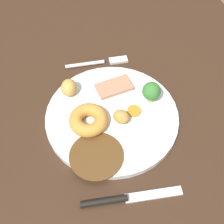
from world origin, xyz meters
TOP-DOWN VIEW (x-y plane):
  - dining_table at (0.00, 0.00)cm, footprint 120.00×84.00cm
  - dinner_plate at (1.97, 0.82)cm, footprint 27.91×27.91cm
  - gravy_pool at (10.71, -4.36)cm, footprint 10.48×10.48cm
  - meat_slice_main at (-5.08, 3.04)cm, footprint 5.72×8.52cm
  - yorkshire_pudding at (3.05, -4.31)cm, footprint 7.94×7.94cm
  - roast_potato_left at (-5.97, -6.83)cm, footprint 4.67×4.29cm
  - roast_potato_right at (3.87, 2.30)cm, footprint 4.45×4.47cm
  - carrot_coin_front at (2.30, 5.50)cm, footprint 2.87×2.87cm
  - broccoli_floret at (0.21, 9.79)cm, footprint 3.91×3.91cm
  - fork at (-14.74, 1.57)cm, footprint 2.22×15.30cm
  - knife at (19.65, -1.53)cm, footprint 2.97×18.56cm

SIDE VIEW (x-z plane):
  - dining_table at x=0.00cm, z-range 0.00..3.60cm
  - fork at x=-14.74cm, z-range 3.54..4.44cm
  - knife at x=19.65cm, z-range 3.45..4.65cm
  - dinner_plate at x=1.97cm, z-range 3.60..5.00cm
  - gravy_pool at x=10.71cm, z-range 5.00..5.30cm
  - carrot_coin_front at x=2.30cm, z-range 5.00..5.58cm
  - meat_slice_main at x=-5.08cm, z-range 5.00..5.80cm
  - yorkshire_pudding at x=3.05cm, z-range 5.00..7.75cm
  - roast_potato_right at x=3.87cm, z-range 5.00..7.84cm
  - roast_potato_left at x=-5.97cm, z-range 5.00..8.67cm
  - broccoli_floret at x=0.21cm, z-range 5.36..10.23cm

